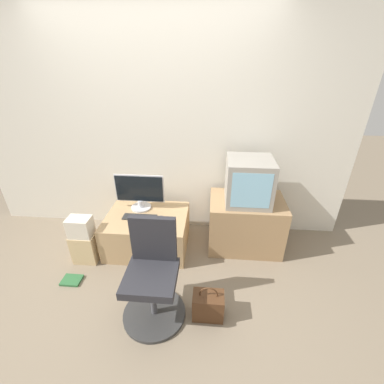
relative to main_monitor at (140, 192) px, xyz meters
The scene contains 13 objects.
ground_plane 1.20m from the main_monitor, 78.69° to the right, with size 12.00×12.00×0.00m, color #7F705B.
wall_back 0.77m from the main_monitor, 58.49° to the left, with size 4.40×0.05×2.60m.
desk 0.47m from the main_monitor, 59.47° to the right, with size 0.90×0.70×0.42m.
side_stand 1.26m from the main_monitor, ahead, with size 0.82×0.56×0.60m.
main_monitor is the anchor object (origin of this frame).
keyboard 0.29m from the main_monitor, 80.46° to the right, with size 0.37×0.12×0.01m.
mouse 0.39m from the main_monitor, 35.31° to the right, with size 0.06×0.04×0.03m.
crt_tv 1.22m from the main_monitor, ahead, with size 0.47×0.45×0.48m.
office_chair 1.12m from the main_monitor, 70.77° to the right, with size 0.54×0.54×0.90m.
cardboard_box_lower 0.84m from the main_monitor, 138.79° to the right, with size 0.26×0.18×0.34m.
cardboard_box_upper 0.72m from the main_monitor, 138.79° to the right, with size 0.24×0.17×0.21m.
handbag 1.42m from the main_monitor, 51.68° to the right, with size 0.26×0.17×0.34m.
book 1.14m from the main_monitor, 125.56° to the right, with size 0.19×0.15×0.02m.
Camera 1 is at (0.61, -1.52, 2.02)m, focal length 24.00 mm.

